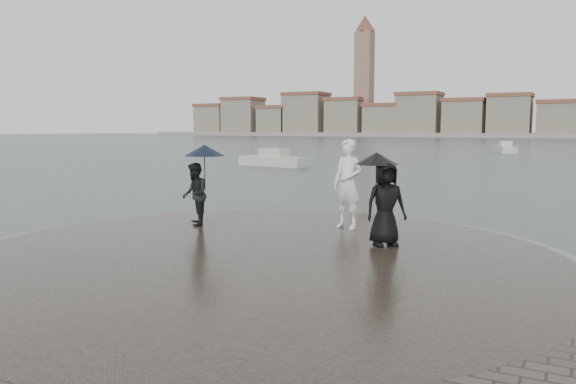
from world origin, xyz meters
The scene contains 8 objects.
ground centered at (0.00, 0.00, 0.00)m, with size 400.00×400.00×0.00m, color #2B3835.
kerb_ring centered at (0.00, 3.50, 0.16)m, with size 12.50×12.50×0.32m, color gray.
quay_tip centered at (0.00, 3.50, 0.18)m, with size 11.90×11.90×0.36m, color #2D261E.
statue centered at (0.51, 6.98, 1.46)m, with size 0.80×0.52×2.19m, color white.
visitor_left centered at (-2.96, 5.57, 1.48)m, with size 1.25×1.11×2.04m.
visitor_right centered at (1.92, 5.44, 1.44)m, with size 1.22×1.06×1.95m.
far_skyline centered at (-6.29, 160.71, 5.61)m, with size 260.00×20.00×37.00m.
boats centered at (4.30, 45.17, 0.38)m, with size 39.61×35.55×1.50m.
Camera 1 is at (5.51, -5.81, 2.83)m, focal length 35.00 mm.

